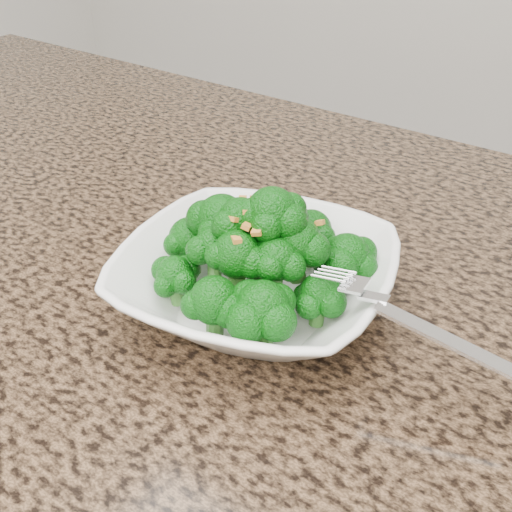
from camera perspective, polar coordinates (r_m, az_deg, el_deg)
The scene contains 5 objects.
granite_counter at distance 0.58m, azimuth -16.27°, elevation -4.14°, with size 1.64×1.04×0.03m, color brown.
bowl at distance 0.51m, azimuth -0.00°, elevation -2.21°, with size 0.22×0.22×0.05m, color white.
broccoli_pile at distance 0.48m, azimuth 0.00°, elevation 3.81°, with size 0.19×0.19×0.07m, color #0A5B0B, non-canonical shape.
garlic_topping at distance 0.47m, azimuth 0.00°, elevation 7.90°, with size 0.11×0.11×0.01m, color orange, non-canonical shape.
fork at distance 0.45m, azimuth 10.87°, elevation -3.81°, with size 0.17×0.03×0.01m, color silver, non-canonical shape.
Camera 1 is at (0.40, 0.04, 1.22)m, focal length 45.00 mm.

